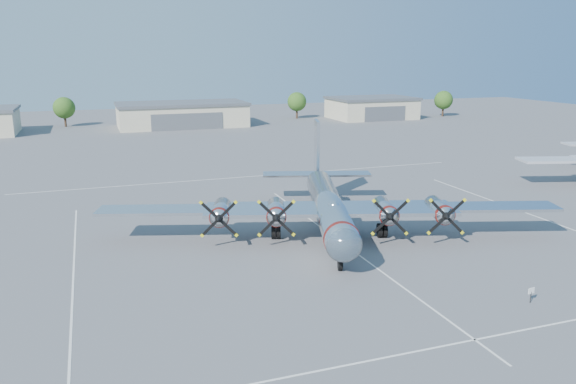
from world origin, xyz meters
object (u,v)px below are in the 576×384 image
object	(u,v)px
hangar_center	(182,114)
main_bomber_b29	(327,232)
tree_far_east	(443,100)
info_placard	(531,292)
tree_west	(64,108)
tree_east	(297,102)
hangar_east	(372,108)

from	to	relation	value
hangar_center	main_bomber_b29	world-z (taller)	hangar_center
hangar_center	tree_far_east	size ratio (longest dim) A/B	4.31
main_bomber_b29	hangar_center	bearing A→B (deg)	107.45
main_bomber_b29	info_placard	distance (m)	19.69
tree_far_east	info_placard	world-z (taller)	tree_far_east
tree_west	main_bomber_b29	world-z (taller)	tree_west
tree_far_east	hangar_center	bearing A→B (deg)	178.35
tree_east	info_placard	xyz separation A→B (m)	(-23.37, -107.09, -3.48)
hangar_center	tree_west	xyz separation A→B (m)	(-25.00, 8.04, 1.51)
hangar_east	tree_east	distance (m)	19.04
info_placard	tree_east	bearing A→B (deg)	70.19
tree_west	main_bomber_b29	bearing A→B (deg)	-74.57
hangar_center	main_bomber_b29	size ratio (longest dim) A/B	0.71
tree_west	tree_east	world-z (taller)	same
tree_east	main_bomber_b29	distance (m)	93.60
tree_west	info_placard	xyz separation A→B (m)	(31.63, -109.09, -3.48)
info_placard	hangar_east	bearing A→B (deg)	60.24
hangar_center	main_bomber_b29	xyz separation A→B (m)	(0.00, -82.53, -2.71)
tree_far_east	info_placard	bearing A→B (deg)	-121.77
hangar_east	main_bomber_b29	bearing A→B (deg)	-120.18
hangar_east	hangar_center	bearing A→B (deg)	-180.00
hangar_east	tree_far_east	bearing A→B (deg)	-5.61
tree_east	tree_far_east	size ratio (longest dim) A/B	1.00
hangar_center	tree_east	size ratio (longest dim) A/B	4.31
tree_west	main_bomber_b29	xyz separation A→B (m)	(25.00, -90.56, -4.22)
hangar_center	tree_east	world-z (taller)	tree_east
hangar_east	tree_east	size ratio (longest dim) A/B	3.10
tree_west	info_placard	world-z (taller)	tree_west
tree_east	tree_far_east	world-z (taller)	same
hangar_center	tree_west	bearing A→B (deg)	162.18
hangar_center	tree_west	distance (m)	26.30
hangar_center	hangar_east	bearing A→B (deg)	0.00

